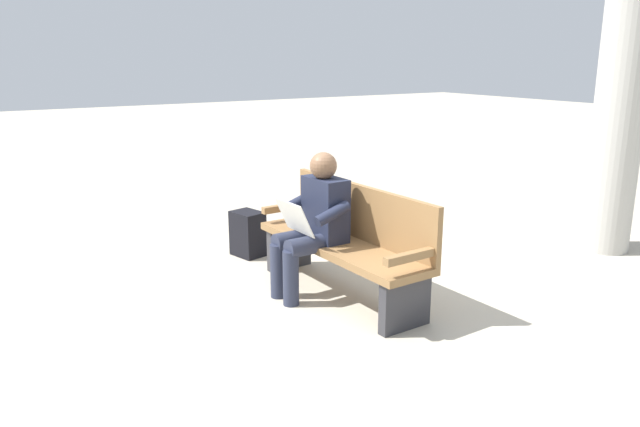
% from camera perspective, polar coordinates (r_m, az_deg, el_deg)
% --- Properties ---
extents(ground_plane, '(40.00, 40.00, 0.00)m').
position_cam_1_polar(ground_plane, '(5.14, 1.84, -7.50)').
color(ground_plane, '#B7AD99').
extents(bench_near, '(1.82, 0.54, 0.90)m').
position_cam_1_polar(bench_near, '(5.03, 2.54, -2.48)').
color(bench_near, olive).
rests_on(bench_near, ground).
extents(person_seated, '(0.58, 0.58, 1.18)m').
position_cam_1_polar(person_seated, '(4.96, -0.57, -0.66)').
color(person_seated, '#1E2338').
rests_on(person_seated, ground).
extents(backpack, '(0.35, 0.32, 0.44)m').
position_cam_1_polar(backpack, '(6.08, -6.68, -1.89)').
color(backpack, black).
rests_on(backpack, ground).
extents(support_pillar, '(0.47, 0.47, 4.01)m').
position_cam_1_polar(support_pillar, '(6.66, 26.68, 13.73)').
color(support_pillar, '#B2AFA8').
rests_on(support_pillar, ground).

